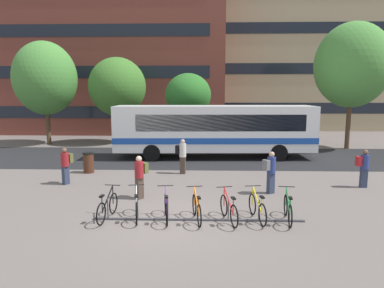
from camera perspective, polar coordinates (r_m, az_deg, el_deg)
name	(u,v)px	position (r m, az deg, el deg)	size (l,w,h in m)	color
ground	(172,219)	(11.13, -3.42, -12.45)	(200.00, 200.00, 0.00)	#6B605B
bus_lane_asphalt	(187,157)	(21.26, -0.88, -2.23)	(80.00, 7.20, 0.01)	#232326
city_bus	(213,129)	(20.99, 3.55, 2.50)	(12.11, 3.00, 3.20)	white
bike_rack	(198,218)	(10.97, 1.00, -12.23)	(6.65, 0.09, 0.70)	#47474C
parked_bicycle_black_0	(107,207)	(11.33, -13.93, -10.24)	(0.52, 1.72, 0.99)	black
parked_bicycle_white_1	(137,207)	(11.18, -9.23, -10.36)	(0.53, 1.70, 0.99)	black
parked_bicycle_purple_2	(166,208)	(10.97, -4.35, -10.63)	(0.52, 1.71, 0.99)	black
parked_bicycle_orange_3	(197,209)	(10.87, 0.79, -10.80)	(0.52, 1.71, 0.99)	black
parked_bicycle_red_4	(229,210)	(10.88, 6.16, -10.84)	(0.60, 1.68, 0.99)	black
parked_bicycle_yellow_5	(257,208)	(11.12, 10.84, -10.51)	(0.52, 1.71, 0.99)	black
parked_bicycle_green_6	(288,209)	(11.24, 15.72, -10.47)	(0.52, 1.72, 0.99)	black
commuter_grey_pack_0	(271,170)	(13.90, 12.98, -4.19)	(0.61, 0.53, 1.69)	#2D3851
commuter_olive_pack_1	(140,174)	(13.05, -8.69, -4.99)	(0.57, 0.60, 1.65)	#47382D
commuter_red_pack_2	(364,166)	(16.13, 26.73, -3.28)	(0.53, 0.35, 1.62)	#2D3851
commuter_olive_pack_3	(66,163)	(15.93, -20.33, -3.05)	(0.52, 0.61, 1.61)	#2D3851
commuter_black_pack_4	(182,154)	(16.86, -1.68, -1.66)	(0.57, 0.40, 1.73)	#47382D
trash_bin	(89,162)	(17.92, -16.89, -2.97)	(0.55, 0.55, 1.03)	#4C2819
street_tree_0	(352,65)	(26.79, 25.17, 11.81)	(5.12, 5.12, 8.82)	brown
street_tree_1	(45,78)	(28.71, -23.30, 10.03)	(4.70, 4.70, 7.84)	brown
street_tree_2	(188,95)	(25.67, -0.65, 8.12)	(3.41, 3.41, 5.42)	brown
street_tree_3	(117,87)	(27.55, -12.35, 9.30)	(4.42, 4.42, 6.70)	brown
building_left_wing	(114,62)	(39.22, -12.90, 13.22)	(23.42, 13.05, 14.61)	brown
building_right_wing	(282,59)	(43.58, 14.86, 13.58)	(25.43, 13.24, 16.01)	tan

